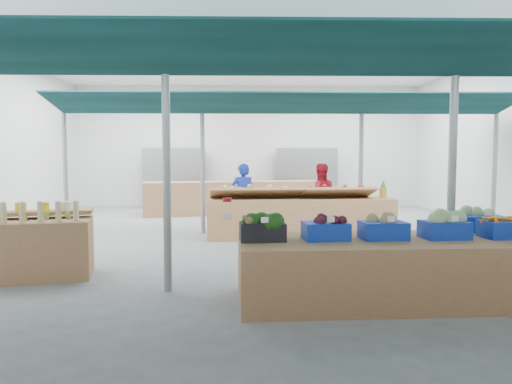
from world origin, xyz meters
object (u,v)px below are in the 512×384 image
at_px(vendor_left, 243,197).
at_px(vendor_right, 320,196).
at_px(veg_counter, 400,270).
at_px(bottle_shelf, 22,246).
at_px(crate_stack, 492,246).
at_px(fruit_counter, 300,218).

distance_m(vendor_left, vendor_right, 1.80).
xyz_separation_m(veg_counter, vendor_right, (-0.05, 5.43, 0.41)).
height_order(bottle_shelf, vendor_right, vendor_right).
bearing_deg(bottle_shelf, crate_stack, -8.50).
height_order(bottle_shelf, veg_counter, bottle_shelf).
xyz_separation_m(bottle_shelf, fruit_counter, (4.19, 3.23, -0.02)).
bearing_deg(vendor_left, veg_counter, 106.05).
distance_m(veg_counter, vendor_left, 5.75).
relative_size(bottle_shelf, vendor_right, 1.26).
distance_m(veg_counter, vendor_right, 5.45).
height_order(bottle_shelf, vendor_left, vendor_left).
xyz_separation_m(veg_counter, vendor_left, (-1.85, 5.43, 0.41)).
bearing_deg(vendor_left, bottle_shelf, 52.70).
bearing_deg(vendor_right, bottle_shelf, 39.43).
xyz_separation_m(fruit_counter, vendor_right, (0.60, 1.10, 0.36)).
xyz_separation_m(crate_stack, vendor_right, (-2.04, 3.75, 0.46)).
bearing_deg(fruit_counter, bottle_shelf, -145.05).
xyz_separation_m(bottle_shelf, veg_counter, (4.83, -1.10, -0.08)).
height_order(veg_counter, vendor_left, vendor_left).
distance_m(fruit_counter, crate_stack, 3.74).
relative_size(crate_stack, vendor_right, 0.40).
bearing_deg(vendor_left, vendor_right, 177.27).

